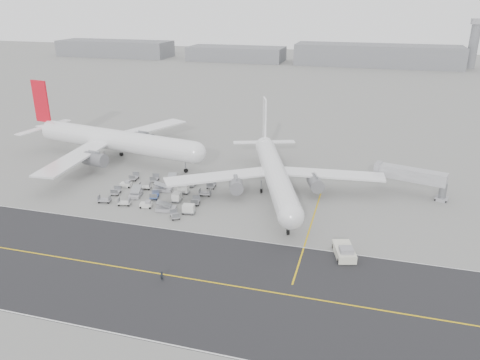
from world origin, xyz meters
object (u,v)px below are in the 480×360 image
(control_tower, at_px, (474,43))
(ground_crew_a, at_px, (162,276))
(airliner_a, at_px, (113,140))
(airliner_b, at_px, (275,172))
(pushback_tug, at_px, (344,251))
(jet_bridge, at_px, (411,176))

(control_tower, height_order, ground_crew_a, control_tower)
(airliner_a, bearing_deg, control_tower, -19.75)
(control_tower, relative_size, airliner_b, 0.61)
(control_tower, bearing_deg, airliner_a, -119.56)
(control_tower, height_order, pushback_tug, control_tower)
(jet_bridge, bearing_deg, control_tower, 92.89)
(control_tower, xyz_separation_m, ground_crew_a, (-91.31, -284.81, -15.37))
(control_tower, relative_size, ground_crew_a, 17.72)
(airliner_a, xyz_separation_m, ground_crew_a, (39.80, -53.67, -5.23))
(control_tower, relative_size, airliner_a, 0.51)
(pushback_tug, bearing_deg, airliner_a, 135.22)
(airliner_a, height_order, jet_bridge, airliner_a)
(control_tower, distance_m, ground_crew_a, 299.48)
(control_tower, xyz_separation_m, pushback_tug, (-62.42, -268.37, -15.21))
(airliner_a, distance_m, ground_crew_a, 67.02)
(jet_bridge, bearing_deg, airliner_a, -167.40)
(control_tower, bearing_deg, airliner_b, -108.46)
(airliner_b, bearing_deg, ground_crew_a, -123.20)
(control_tower, relative_size, jet_bridge, 1.76)
(airliner_b, distance_m, ground_crew_a, 43.59)
(airliner_a, bearing_deg, jet_bridge, -82.39)
(control_tower, distance_m, pushback_tug, 275.95)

